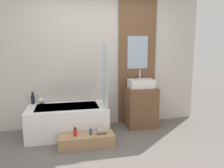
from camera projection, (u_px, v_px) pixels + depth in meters
The scene contains 13 objects.
ground_plane at pixel (116, 162), 3.00m from camera, with size 12.00×12.00×0.00m, color #605B56.
wall_tiled_back at pixel (98, 60), 4.30m from camera, with size 4.20×0.06×2.60m, color beige.
wall_wood_accent at pixel (137, 60), 4.43m from camera, with size 0.78×0.04×2.60m.
bathtub at pixel (68, 120), 3.92m from camera, with size 1.39×0.77×0.52m.
glass_shower_screen at pixel (105, 75), 3.79m from camera, with size 0.01×0.46×1.12m, color silver.
wooden_step_bench at pixel (87, 141), 3.46m from camera, with size 0.88×0.29×0.19m, color #A87F56.
vanity_cabinet at pixel (141, 107), 4.33m from camera, with size 0.58×0.48×0.78m, color brown.
sink at pixel (141, 83), 4.25m from camera, with size 0.48×0.31×0.34m.
vase_tall_dark at pixel (33, 99), 4.02m from camera, with size 0.06×0.06×0.23m.
vase_round_light at pixel (42, 101), 4.03m from camera, with size 0.12×0.12×0.12m, color silver.
bottle_soap_primary at pixel (75, 132), 3.40m from camera, with size 0.06×0.06×0.14m.
bottle_soap_secondary at pixel (91, 132), 3.45m from camera, with size 0.04×0.04×0.10m.
towel_roll at pixel (102, 131), 3.49m from camera, with size 0.09×0.09×0.16m, color gray.
Camera 1 is at (-0.67, -2.70, 1.56)m, focal length 35.00 mm.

